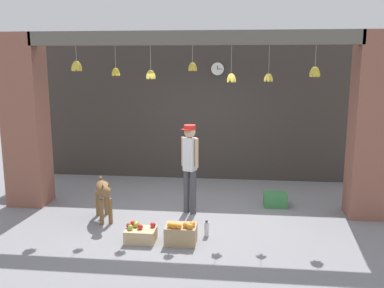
{
  "coord_description": "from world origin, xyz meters",
  "views": [
    {
      "loc": [
        0.83,
        -7.25,
        2.72
      ],
      "look_at": [
        0.0,
        0.36,
        1.22
      ],
      "focal_mm": 40.0,
      "sensor_mm": 36.0,
      "label": 1
    }
  ],
  "objects_px": {
    "dog": "(104,192)",
    "wall_clock": "(217,69)",
    "fruit_crate_oranges": "(181,233)",
    "shopkeeper": "(190,162)",
    "produce_box_green": "(275,200)",
    "fruit_crate_apples": "(140,234)",
    "water_bottle": "(207,229)"
  },
  "relations": [
    {
      "from": "fruit_crate_oranges",
      "to": "water_bottle",
      "type": "bearing_deg",
      "value": 41.01
    },
    {
      "from": "dog",
      "to": "fruit_crate_oranges",
      "type": "bearing_deg",
      "value": 34.96
    },
    {
      "from": "dog",
      "to": "fruit_crate_apples",
      "type": "relative_size",
      "value": 1.83
    },
    {
      "from": "shopkeeper",
      "to": "fruit_crate_apples",
      "type": "relative_size",
      "value": 3.51
    },
    {
      "from": "fruit_crate_apples",
      "to": "water_bottle",
      "type": "distance_m",
      "value": 1.04
    },
    {
      "from": "dog",
      "to": "produce_box_green",
      "type": "distance_m",
      "value": 3.21
    },
    {
      "from": "shopkeeper",
      "to": "wall_clock",
      "type": "relative_size",
      "value": 5.37
    },
    {
      "from": "fruit_crate_oranges",
      "to": "wall_clock",
      "type": "height_order",
      "value": "wall_clock"
    },
    {
      "from": "fruit_crate_oranges",
      "to": "dog",
      "type": "bearing_deg",
      "value": 151.03
    },
    {
      "from": "fruit_crate_apples",
      "to": "water_bottle",
      "type": "height_order",
      "value": "fruit_crate_apples"
    },
    {
      "from": "dog",
      "to": "fruit_crate_oranges",
      "type": "height_order",
      "value": "dog"
    },
    {
      "from": "dog",
      "to": "wall_clock",
      "type": "distance_m",
      "value": 3.91
    },
    {
      "from": "dog",
      "to": "water_bottle",
      "type": "bearing_deg",
      "value": 48.83
    },
    {
      "from": "dog",
      "to": "produce_box_green",
      "type": "height_order",
      "value": "dog"
    },
    {
      "from": "fruit_crate_apples",
      "to": "water_bottle",
      "type": "bearing_deg",
      "value": 17.35
    },
    {
      "from": "shopkeeper",
      "to": "water_bottle",
      "type": "xyz_separation_m",
      "value": [
        0.38,
        -1.01,
        -0.83
      ]
    },
    {
      "from": "fruit_crate_oranges",
      "to": "wall_clock",
      "type": "xyz_separation_m",
      "value": [
        0.34,
        3.63,
        2.38
      ]
    },
    {
      "from": "shopkeeper",
      "to": "produce_box_green",
      "type": "bearing_deg",
      "value": -135.99
    },
    {
      "from": "fruit_crate_oranges",
      "to": "fruit_crate_apples",
      "type": "relative_size",
      "value": 1.02
    },
    {
      "from": "dog",
      "to": "fruit_crate_apples",
      "type": "bearing_deg",
      "value": 19.58
    },
    {
      "from": "fruit_crate_apples",
      "to": "shopkeeper",
      "type": "bearing_deg",
      "value": 65.14
    },
    {
      "from": "wall_clock",
      "to": "water_bottle",
      "type": "bearing_deg",
      "value": -89.6
    },
    {
      "from": "produce_box_green",
      "to": "wall_clock",
      "type": "relative_size",
      "value": 1.45
    },
    {
      "from": "shopkeeper",
      "to": "fruit_crate_oranges",
      "type": "height_order",
      "value": "shopkeeper"
    },
    {
      "from": "fruit_crate_apples",
      "to": "produce_box_green",
      "type": "distance_m",
      "value": 2.87
    },
    {
      "from": "dog",
      "to": "wall_clock",
      "type": "bearing_deg",
      "value": 121.71
    },
    {
      "from": "dog",
      "to": "wall_clock",
      "type": "xyz_separation_m",
      "value": [
        1.78,
        2.83,
        2.03
      ]
    },
    {
      "from": "shopkeeper",
      "to": "fruit_crate_apples",
      "type": "bearing_deg",
      "value": 90.03
    },
    {
      "from": "fruit_crate_oranges",
      "to": "shopkeeper",
      "type": "bearing_deg",
      "value": 90.84
    },
    {
      "from": "dog",
      "to": "shopkeeper",
      "type": "height_order",
      "value": "shopkeeper"
    },
    {
      "from": "fruit_crate_apples",
      "to": "wall_clock",
      "type": "bearing_deg",
      "value": 75.05
    },
    {
      "from": "shopkeeper",
      "to": "produce_box_green",
      "type": "xyz_separation_m",
      "value": [
        1.57,
        0.55,
        -0.82
      ]
    }
  ]
}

